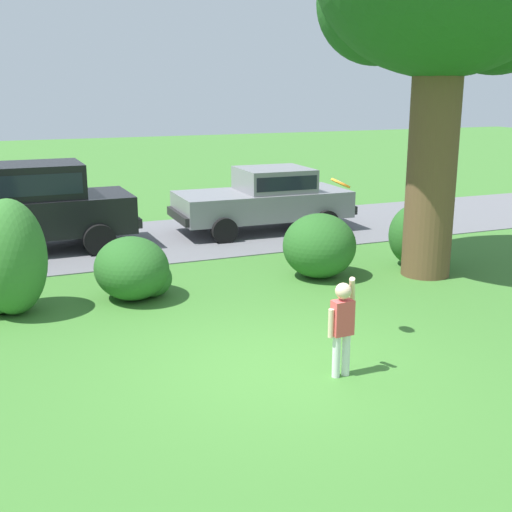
{
  "coord_description": "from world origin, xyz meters",
  "views": [
    {
      "loc": [
        -3.27,
        -7.14,
        3.5
      ],
      "look_at": [
        0.31,
        1.44,
        1.1
      ],
      "focal_mm": 46.12,
      "sensor_mm": 36.0,
      "label": 1
    }
  ],
  "objects_px": {
    "child_thrower": "(342,322)",
    "parked_sedan": "(266,197)",
    "frisbee": "(341,183)",
    "parked_suv": "(24,203)"
  },
  "relations": [
    {
      "from": "parked_suv",
      "to": "child_thrower",
      "type": "height_order",
      "value": "parked_suv"
    },
    {
      "from": "parked_suv",
      "to": "child_thrower",
      "type": "bearing_deg",
      "value": -69.03
    },
    {
      "from": "parked_sedan",
      "to": "child_thrower",
      "type": "distance_m",
      "value": 8.56
    },
    {
      "from": "parked_suv",
      "to": "frisbee",
      "type": "bearing_deg",
      "value": -62.98
    },
    {
      "from": "parked_suv",
      "to": "frisbee",
      "type": "distance_m",
      "value": 8.09
    },
    {
      "from": "child_thrower",
      "to": "parked_sedan",
      "type": "bearing_deg",
      "value": 72.77
    },
    {
      "from": "parked_sedan",
      "to": "frisbee",
      "type": "distance_m",
      "value": 7.56
    },
    {
      "from": "frisbee",
      "to": "parked_suv",
      "type": "bearing_deg",
      "value": 117.02
    },
    {
      "from": "child_thrower",
      "to": "parked_suv",
      "type": "bearing_deg",
      "value": 110.97
    },
    {
      "from": "parked_suv",
      "to": "frisbee",
      "type": "xyz_separation_m",
      "value": [
        3.64,
        -7.13,
        1.18
      ]
    }
  ]
}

